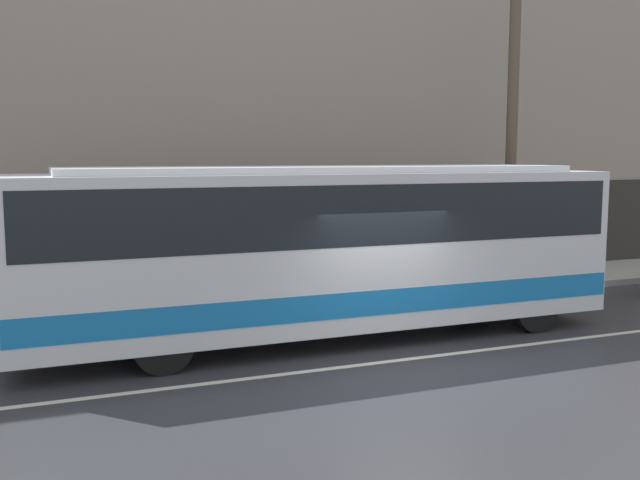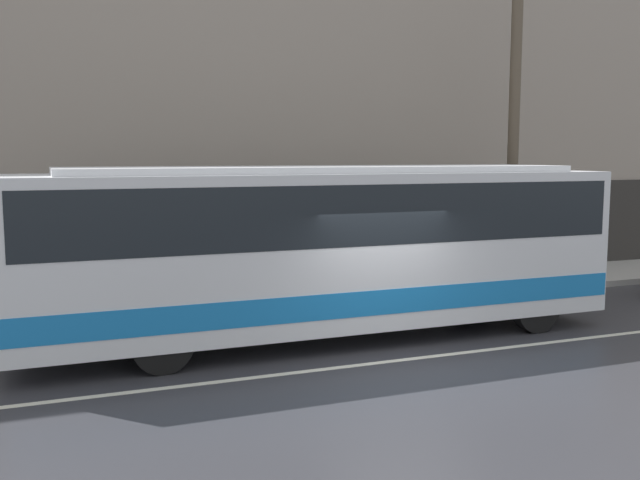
{
  "view_description": "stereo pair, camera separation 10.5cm",
  "coord_description": "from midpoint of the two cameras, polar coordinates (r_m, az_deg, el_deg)",
  "views": [
    {
      "loc": [
        -5.72,
        -10.5,
        3.51
      ],
      "look_at": [
        -0.7,
        1.9,
        1.9
      ],
      "focal_mm": 40.0,
      "sensor_mm": 36.0,
      "label": 1
    },
    {
      "loc": [
        -5.62,
        -10.54,
        3.51
      ],
      "look_at": [
        -0.7,
        1.9,
        1.9
      ],
      "focal_mm": 40.0,
      "sensor_mm": 36.0,
      "label": 2
    }
  ],
  "objects": [
    {
      "name": "sidewalk",
      "position": [
        17.25,
        -1.94,
        -4.61
      ],
      "size": [
        60.0,
        2.81,
        0.16
      ],
      "color": "#A09E99",
      "rests_on": "ground_plane"
    },
    {
      "name": "transit_bus",
      "position": [
        13.51,
        0.61,
        -0.18
      ],
      "size": [
        11.34,
        2.6,
        3.29
      ],
      "color": "silver",
      "rests_on": "ground_plane"
    },
    {
      "name": "ground_plane",
      "position": [
        12.45,
        6.57,
        -9.56
      ],
      "size": [
        60.0,
        60.0,
        0.0
      ],
      "primitive_type": "plane",
      "color": "#333338"
    },
    {
      "name": "utility_pole_near",
      "position": [
        18.67,
        15.42,
        9.56
      ],
      "size": [
        0.28,
        0.28,
        8.61
      ],
      "color": "brown",
      "rests_on": "sidewalk"
    },
    {
      "name": "lane_stripe",
      "position": [
        12.45,
        6.57,
        -9.54
      ],
      "size": [
        54.0,
        0.14,
        0.01
      ],
      "color": "beige",
      "rests_on": "ground_plane"
    },
    {
      "name": "building_facade",
      "position": [
        18.45,
        -3.66,
        12.24
      ],
      "size": [
        60.0,
        0.35,
        10.88
      ],
      "color": "gray",
      "rests_on": "ground_plane"
    }
  ]
}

